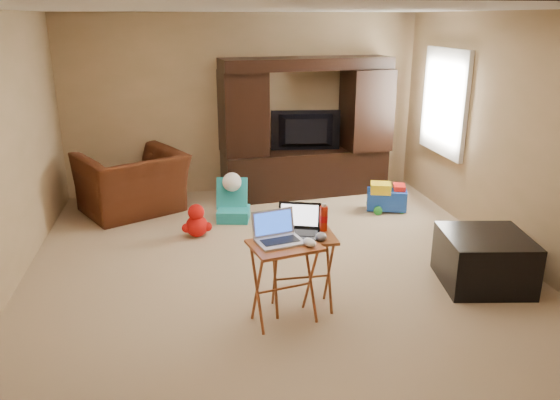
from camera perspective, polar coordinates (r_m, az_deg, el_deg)
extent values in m
plane|color=tan|center=(5.61, -0.37, -7.12)|extent=(5.50, 5.50, 0.00)
plane|color=silver|center=(5.06, -0.43, 19.32)|extent=(5.50, 5.50, 0.00)
plane|color=tan|center=(7.87, -3.88, 9.88)|extent=(5.00, 0.00, 5.00)
plane|color=tan|center=(2.67, 9.87, -8.01)|extent=(5.00, 0.00, 5.00)
plane|color=tan|center=(6.13, 23.43, 5.91)|extent=(0.00, 5.50, 5.50)
plane|color=white|center=(7.41, 16.94, 9.77)|extent=(0.00, 1.20, 1.20)
cube|color=white|center=(7.41, 16.80, 9.77)|extent=(0.06, 1.14, 1.34)
cube|color=black|center=(7.70, 2.69, 7.53)|extent=(2.40, 0.83, 1.92)
imported|color=black|center=(7.67, 2.76, 7.17)|extent=(0.98, 0.24, 0.56)
imported|color=#4E2410|center=(7.31, -15.18, 1.72)|extent=(1.57, 1.51, 0.79)
cube|color=black|center=(5.56, 20.53, -5.85)|extent=(0.89, 0.89, 0.50)
cube|color=#AC5229|center=(4.55, 0.45, -8.68)|extent=(0.62, 0.54, 0.70)
cube|color=brown|center=(4.73, 2.32, -7.60)|extent=(0.54, 0.43, 0.69)
cube|color=#BDBCC1|center=(4.38, 0.01, -3.06)|extent=(0.42, 0.37, 0.24)
cube|color=black|center=(4.56, 1.85, -2.25)|extent=(0.44, 0.40, 0.24)
ellipsoid|color=silver|center=(4.36, 3.09, -4.45)|extent=(0.12, 0.16, 0.06)
ellipsoid|color=#47464C|center=(4.50, 4.34, -3.82)|extent=(0.12, 0.16, 0.06)
cylinder|color=red|center=(4.67, 4.58, -1.95)|extent=(0.07, 0.07, 0.21)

